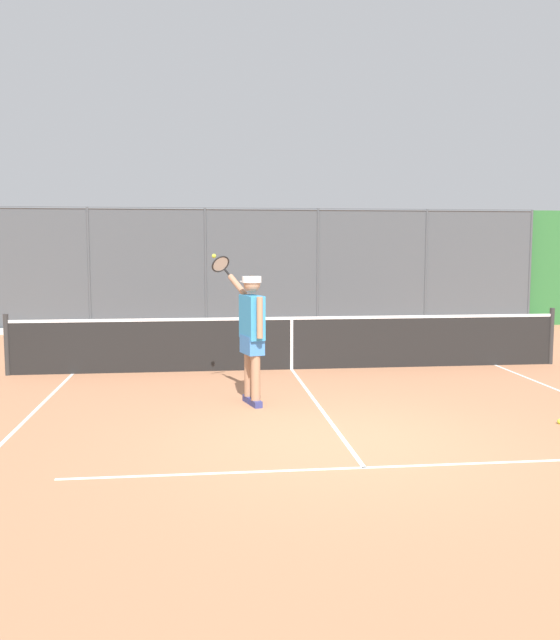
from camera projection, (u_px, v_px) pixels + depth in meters
name	position (u px, v px, depth m)	size (l,w,h in m)	color
ground_plane	(344.00, 441.00, 7.73)	(60.00, 60.00, 0.00)	#B27551
court_line_markings	(370.00, 476.00, 6.55)	(7.80, 10.13, 0.01)	white
fence_backdrop	(260.00, 269.00, 18.62)	(18.01, 1.37, 3.24)	#474C51
tennis_net	(292.00, 342.00, 12.22)	(10.02, 0.09, 1.07)	#2D2D2D
tennis_player	(251.00, 328.00, 9.44)	(0.75, 1.36, 2.11)	navy
tennis_ball_near_baseline	(560.00, 421.00, 8.47)	(0.07, 0.07, 0.07)	#CCDB33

